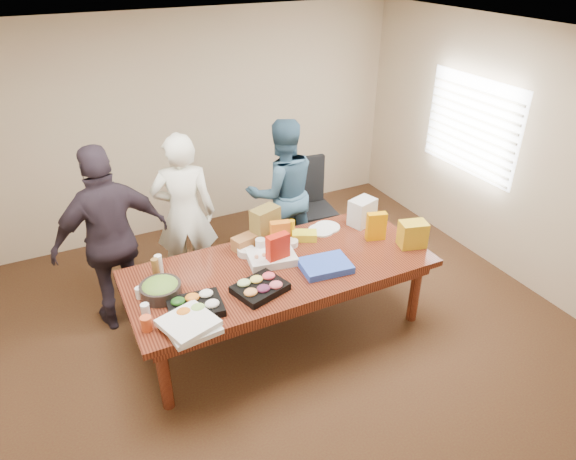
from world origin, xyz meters
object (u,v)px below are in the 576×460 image
office_chair (314,209)px  person_center (185,214)px  salad_bowl (161,290)px  conference_table (281,298)px  sheet_cake (272,257)px  person_right (282,192)px

office_chair → person_center: 1.63m
salad_bowl → office_chair: bearing=29.0°
conference_table → sheet_cake: sheet_cake is taller
person_right → conference_table: bearing=70.2°
office_chair → salad_bowl: (-2.13, -1.18, 0.27)m
conference_table → salad_bowl: bearing=178.0°
sheet_cake → conference_table: bearing=-60.9°
sheet_cake → salad_bowl: (-1.06, -0.07, 0.02)m
conference_table → office_chair: size_ratio=2.61×
conference_table → person_center: person_center is taller
conference_table → office_chair: 1.61m
office_chair → salad_bowl: bearing=-144.8°
person_center → salad_bowl: person_center is taller
sheet_cake → office_chair: bearing=55.4°
person_center → sheet_cake: (0.52, -1.01, -0.09)m
person_right → salad_bowl: bearing=41.1°
conference_table → person_center: bearing=116.4°
conference_table → person_center: size_ratio=1.59×
office_chair → person_center: bearing=-170.3°
conference_table → sheet_cake: (-0.04, 0.11, 0.41)m
person_center → sheet_cake: size_ratio=4.07×
person_center → sheet_cake: 1.14m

